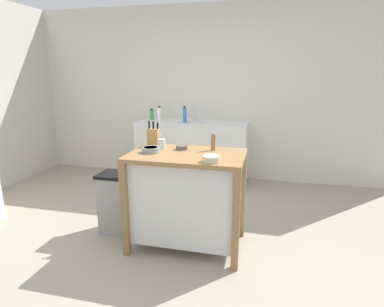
{
  "coord_description": "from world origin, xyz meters",
  "views": [
    {
      "loc": [
        0.92,
        -2.55,
        1.62
      ],
      "look_at": [
        0.22,
        0.34,
        0.86
      ],
      "focal_mm": 29.79,
      "sensor_mm": 36.0,
      "label": 1
    }
  ],
  "objects_px": {
    "drinking_cup": "(162,144)",
    "bottle_spray_cleaner": "(152,115)",
    "bottle_hand_soap": "(159,114)",
    "sink_faucet": "(195,113)",
    "bowl_ceramic_wide": "(182,147)",
    "pepper_grinder": "(213,141)",
    "bowl_ceramic_small": "(211,159)",
    "knife_block": "(154,137)",
    "bowl_stoneware_deep": "(151,150)",
    "kitchen_island": "(187,195)",
    "trash_bin": "(118,203)",
    "bottle_dish_soap": "(185,115)"
  },
  "relations": [
    {
      "from": "sink_faucet",
      "to": "bowl_stoneware_deep",
      "type": "bearing_deg",
      "value": -88.25
    },
    {
      "from": "knife_block",
      "to": "sink_faucet",
      "type": "distance_m",
      "value": 1.75
    },
    {
      "from": "knife_block",
      "to": "bowl_ceramic_wide",
      "type": "relative_size",
      "value": 2.17
    },
    {
      "from": "drinking_cup",
      "to": "bottle_spray_cleaner",
      "type": "height_order",
      "value": "bottle_spray_cleaner"
    },
    {
      "from": "kitchen_island",
      "to": "knife_block",
      "type": "xyz_separation_m",
      "value": [
        -0.4,
        0.23,
        0.49
      ]
    },
    {
      "from": "bowl_stoneware_deep",
      "to": "trash_bin",
      "type": "height_order",
      "value": "bowl_stoneware_deep"
    },
    {
      "from": "knife_block",
      "to": "bowl_ceramic_small",
      "type": "height_order",
      "value": "knife_block"
    },
    {
      "from": "kitchen_island",
      "to": "bottle_spray_cleaner",
      "type": "xyz_separation_m",
      "value": [
        -1.05,
        1.91,
        0.48
      ]
    },
    {
      "from": "bowl_stoneware_deep",
      "to": "pepper_grinder",
      "type": "height_order",
      "value": "pepper_grinder"
    },
    {
      "from": "pepper_grinder",
      "to": "bottle_hand_soap",
      "type": "distance_m",
      "value": 1.95
    },
    {
      "from": "bowl_stoneware_deep",
      "to": "trash_bin",
      "type": "bearing_deg",
      "value": 162.48
    },
    {
      "from": "bottle_hand_soap",
      "to": "bottle_spray_cleaner",
      "type": "relative_size",
      "value": 1.33
    },
    {
      "from": "kitchen_island",
      "to": "bottle_hand_soap",
      "type": "distance_m",
      "value": 2.07
    },
    {
      "from": "sink_faucet",
      "to": "bottle_spray_cleaner",
      "type": "distance_m",
      "value": 0.67
    },
    {
      "from": "bottle_dish_soap",
      "to": "bottle_hand_soap",
      "type": "bearing_deg",
      "value": 174.27
    },
    {
      "from": "knife_block",
      "to": "bottle_spray_cleaner",
      "type": "xyz_separation_m",
      "value": [
        -0.65,
        1.68,
        -0.01
      ]
    },
    {
      "from": "pepper_grinder",
      "to": "sink_faucet",
      "type": "distance_m",
      "value": 1.89
    },
    {
      "from": "bowl_stoneware_deep",
      "to": "bottle_hand_soap",
      "type": "relative_size",
      "value": 0.71
    },
    {
      "from": "bowl_ceramic_wide",
      "to": "bowl_ceramic_small",
      "type": "height_order",
      "value": "bowl_ceramic_small"
    },
    {
      "from": "bowl_stoneware_deep",
      "to": "pepper_grinder",
      "type": "bearing_deg",
      "value": 22.5
    },
    {
      "from": "kitchen_island",
      "to": "pepper_grinder",
      "type": "bearing_deg",
      "value": 40.96
    },
    {
      "from": "drinking_cup",
      "to": "kitchen_island",
      "type": "bearing_deg",
      "value": -23.11
    },
    {
      "from": "knife_block",
      "to": "drinking_cup",
      "type": "bearing_deg",
      "value": -42.52
    },
    {
      "from": "drinking_cup",
      "to": "trash_bin",
      "type": "xyz_separation_m",
      "value": [
        -0.48,
        -0.02,
        -0.64
      ]
    },
    {
      "from": "bowl_ceramic_wide",
      "to": "pepper_grinder",
      "type": "height_order",
      "value": "pepper_grinder"
    },
    {
      "from": "bottle_spray_cleaner",
      "to": "kitchen_island",
      "type": "bearing_deg",
      "value": -61.11
    },
    {
      "from": "bottle_hand_soap",
      "to": "bowl_ceramic_small",
      "type": "bearing_deg",
      "value": -60.21
    },
    {
      "from": "bowl_ceramic_small",
      "to": "bottle_spray_cleaner",
      "type": "height_order",
      "value": "bottle_spray_cleaner"
    },
    {
      "from": "bowl_stoneware_deep",
      "to": "drinking_cup",
      "type": "relative_size",
      "value": 1.68
    },
    {
      "from": "bottle_hand_soap",
      "to": "trash_bin",
      "type": "bearing_deg",
      "value": -85.61
    },
    {
      "from": "trash_bin",
      "to": "bowl_ceramic_wide",
      "type": "bearing_deg",
      "value": 4.0
    },
    {
      "from": "drinking_cup",
      "to": "sink_faucet",
      "type": "relative_size",
      "value": 0.43
    },
    {
      "from": "bowl_ceramic_wide",
      "to": "trash_bin",
      "type": "distance_m",
      "value": 0.91
    },
    {
      "from": "bowl_ceramic_wide",
      "to": "bottle_hand_soap",
      "type": "height_order",
      "value": "bottle_hand_soap"
    },
    {
      "from": "bowl_ceramic_wide",
      "to": "drinking_cup",
      "type": "height_order",
      "value": "drinking_cup"
    },
    {
      "from": "bowl_ceramic_small",
      "to": "drinking_cup",
      "type": "distance_m",
      "value": 0.64
    },
    {
      "from": "pepper_grinder",
      "to": "bowl_ceramic_small",
      "type": "bearing_deg",
      "value": -82.03
    },
    {
      "from": "knife_block",
      "to": "trash_bin",
      "type": "distance_m",
      "value": 0.78
    },
    {
      "from": "kitchen_island",
      "to": "drinking_cup",
      "type": "height_order",
      "value": "drinking_cup"
    },
    {
      "from": "bottle_dish_soap",
      "to": "pepper_grinder",
      "type": "bearing_deg",
      "value": -66.15
    },
    {
      "from": "bowl_ceramic_small",
      "to": "bottle_hand_soap",
      "type": "bearing_deg",
      "value": 119.79
    },
    {
      "from": "pepper_grinder",
      "to": "knife_block",
      "type": "bearing_deg",
      "value": 175.35
    },
    {
      "from": "knife_block",
      "to": "pepper_grinder",
      "type": "distance_m",
      "value": 0.61
    },
    {
      "from": "bottle_hand_soap",
      "to": "sink_faucet",
      "type": "bearing_deg",
      "value": 19.91
    },
    {
      "from": "knife_block",
      "to": "bottle_dish_soap",
      "type": "relative_size",
      "value": 1.03
    },
    {
      "from": "bowl_stoneware_deep",
      "to": "bottle_dish_soap",
      "type": "relative_size",
      "value": 0.68
    },
    {
      "from": "drinking_cup",
      "to": "pepper_grinder",
      "type": "distance_m",
      "value": 0.49
    },
    {
      "from": "drinking_cup",
      "to": "bottle_spray_cleaner",
      "type": "bearing_deg",
      "value": 113.43
    },
    {
      "from": "bowl_ceramic_wide",
      "to": "bottle_spray_cleaner",
      "type": "bearing_deg",
      "value": 118.72
    },
    {
      "from": "bowl_ceramic_wide",
      "to": "bottle_hand_soap",
      "type": "distance_m",
      "value": 1.84
    }
  ]
}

